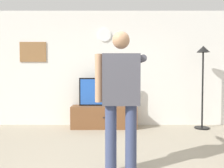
% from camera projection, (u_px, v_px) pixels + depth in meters
% --- Properties ---
extents(back_wall, '(6.40, 0.10, 2.70)m').
position_uv_depth(back_wall, '(115.00, 68.00, 5.51)').
color(back_wall, silver).
rests_on(back_wall, ground_plane).
extents(tv_stand, '(1.46, 0.47, 0.50)m').
position_uv_depth(tv_stand, '(105.00, 117.00, 5.20)').
color(tv_stand, brown).
rests_on(tv_stand, ground_plane).
extents(television, '(1.13, 0.07, 0.63)m').
position_uv_depth(television, '(105.00, 92.00, 5.23)').
color(television, black).
rests_on(television, tv_stand).
extents(wall_clock, '(0.31, 0.03, 0.31)m').
position_uv_depth(wall_clock, '(105.00, 35.00, 5.41)').
color(wall_clock, white).
extents(framed_picture, '(0.62, 0.04, 0.46)m').
position_uv_depth(framed_picture, '(34.00, 52.00, 5.44)').
color(framed_picture, olive).
extents(floor_lamp, '(0.32, 0.32, 1.83)m').
position_uv_depth(floor_lamp, '(204.00, 70.00, 5.07)').
color(floor_lamp, black).
rests_on(floor_lamp, ground_plane).
extents(person_standing_nearer_lamp, '(0.63, 0.78, 1.72)m').
position_uv_depth(person_standing_nearer_lamp, '(122.00, 93.00, 2.80)').
color(person_standing_nearer_lamp, '#384266').
rests_on(person_standing_nearer_lamp, ground_plane).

